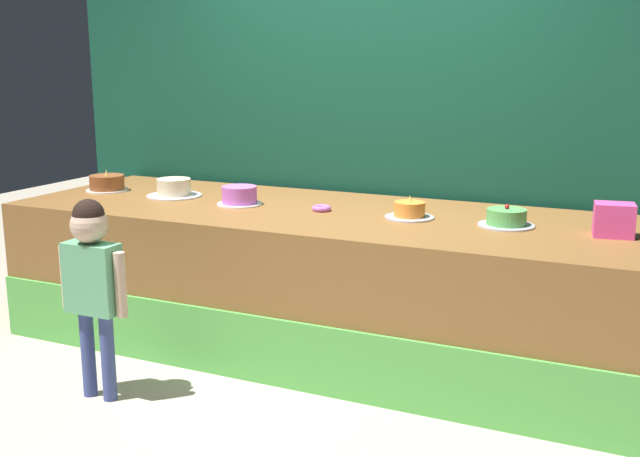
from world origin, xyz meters
The scene contains 11 objects.
ground_plane centered at (0.00, 0.00, 0.00)m, with size 12.00×12.00×0.00m, color #BCB29E.
stage_platform centered at (0.00, 0.63, 0.42)m, with size 3.76×1.29×0.84m.
curtain_backdrop centered at (0.00, 1.37, 1.59)m, with size 4.54×0.08×3.17m, color #144C38.
child_figure centered at (-0.74, -0.51, 0.67)m, with size 0.40×0.18×1.04m.
pink_box centered at (1.60, 0.63, 0.92)m, with size 0.19×0.14×0.17m, color #F64BA2.
donut centered at (0.00, 0.62, 0.86)m, with size 0.11×0.11×0.03m, color #CC66D8.
cake_far_left centered at (-1.60, 0.65, 0.89)m, with size 0.28×0.28×0.15m.
cake_left centered at (-1.07, 0.66, 0.89)m, with size 0.35×0.35×0.12m.
cake_center centered at (-0.53, 0.59, 0.89)m, with size 0.28×0.28×0.11m.
cake_right centered at (0.53, 0.64, 0.88)m, with size 0.28×0.28×0.13m.
cake_far_right centered at (1.07, 0.65, 0.88)m, with size 0.30×0.30×0.12m.
Camera 1 is at (1.81, -3.34, 1.71)m, focal length 42.57 mm.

